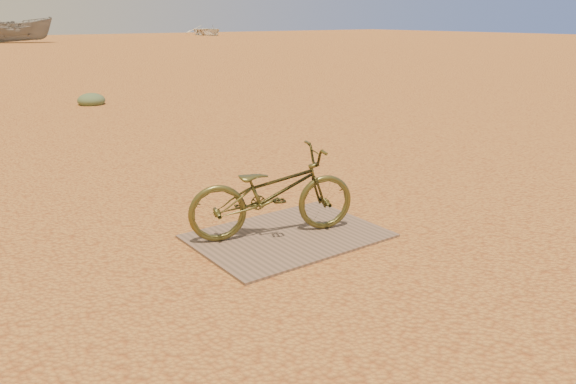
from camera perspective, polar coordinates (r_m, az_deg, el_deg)
ground at (r=4.92m, az=-4.22°, el=-4.76°), size 120.00×120.00×0.00m
plywood_board at (r=4.93m, az=0.00°, el=-4.49°), size 1.60×1.15×0.02m
bicycle at (r=4.82m, az=-1.60°, el=-0.03°), size 1.55×0.94×0.77m
boat_mid_right at (r=46.90m, az=-25.61°, el=14.63°), size 5.02×3.67×1.83m
boat_far_right at (r=60.58m, az=-8.22°, el=15.97°), size 4.10×5.30×1.01m
kale_b at (r=13.21m, az=-19.31°, el=8.39°), size 0.59×0.59×0.32m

